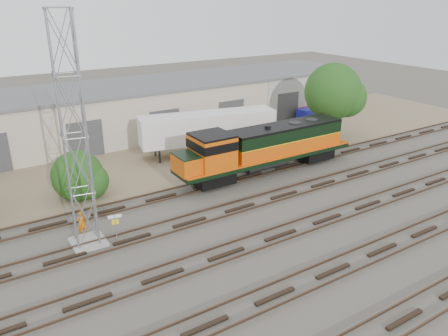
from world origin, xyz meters
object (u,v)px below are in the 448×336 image
signal_tower (75,140)px  worker (82,223)px  semi_trailer (211,128)px  locomotive (264,147)px

signal_tower → worker: (0.03, 1.21, -5.75)m
signal_tower → semi_trailer: (14.72, 10.19, -4.10)m
locomotive → semi_trailer: (-1.11, 6.73, 0.18)m
locomotive → semi_trailer: 6.82m
signal_tower → worker: 5.88m
locomotive → semi_trailer: locomotive is taller
locomotive → semi_trailer: bearing=99.4°
worker → semi_trailer: (14.69, 8.98, 1.66)m
worker → semi_trailer: 17.30m
signal_tower → worker: signal_tower is taller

